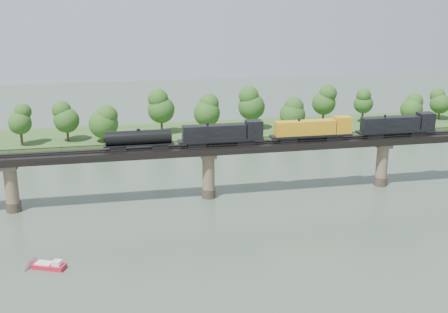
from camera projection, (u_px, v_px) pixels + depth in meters
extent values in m
plane|color=#39493A|center=(240.00, 260.00, 92.93)|extent=(400.00, 400.00, 0.00)
cube|color=#2C4C1E|center=(178.00, 133.00, 172.61)|extent=(300.00, 24.00, 1.60)
cylinder|color=#473A2D|center=(14.00, 207.00, 113.20)|extent=(3.00, 3.00, 2.00)
cylinder|color=#7C6551|center=(11.00, 185.00, 111.94)|extent=(2.60, 2.60, 9.00)
cube|color=#7C6551|center=(9.00, 166.00, 110.81)|extent=(3.20, 3.20, 1.00)
cylinder|color=#473A2D|center=(209.00, 193.00, 120.85)|extent=(3.00, 3.00, 2.00)
cylinder|color=#7C6551|center=(208.00, 173.00, 119.58)|extent=(2.60, 2.60, 9.00)
cube|color=#7C6551|center=(208.00, 155.00, 118.45)|extent=(3.20, 3.20, 1.00)
cylinder|color=#473A2D|center=(380.00, 181.00, 128.49)|extent=(3.00, 3.00, 2.00)
cylinder|color=#7C6551|center=(382.00, 162.00, 127.22)|extent=(2.60, 2.60, 9.00)
cube|color=#7C6551|center=(383.00, 145.00, 126.10)|extent=(3.20, 3.20, 1.00)
cube|color=black|center=(208.00, 149.00, 118.10)|extent=(220.00, 5.00, 1.50)
cube|color=black|center=(209.00, 147.00, 117.16)|extent=(220.00, 0.12, 0.16)
cube|color=black|center=(208.00, 145.00, 118.57)|extent=(220.00, 0.12, 0.16)
cube|color=black|center=(210.00, 146.00, 115.43)|extent=(220.00, 0.10, 0.10)
cube|color=black|center=(206.00, 140.00, 119.95)|extent=(220.00, 0.10, 0.10)
cube|color=black|center=(210.00, 147.00, 115.53)|extent=(0.08, 0.08, 0.70)
cube|color=black|center=(206.00, 142.00, 120.04)|extent=(0.08, 0.08, 0.70)
cylinder|color=#382619|center=(22.00, 140.00, 155.23)|extent=(0.70, 0.70, 3.51)
sphere|color=#1D4714|center=(20.00, 123.00, 153.91)|extent=(6.31, 6.31, 6.31)
sphere|color=#1D4714|center=(19.00, 113.00, 153.09)|extent=(4.73, 4.73, 4.73)
cylinder|color=#382619|center=(68.00, 135.00, 159.96)|extent=(0.70, 0.70, 3.34)
sphere|color=#1D4714|center=(67.00, 120.00, 158.70)|extent=(7.18, 7.18, 7.18)
sphere|color=#1D4714|center=(66.00, 111.00, 157.92)|extent=(5.39, 5.39, 5.39)
cylinder|color=#382619|center=(104.00, 137.00, 159.46)|extent=(0.70, 0.70, 2.83)
sphere|color=#1D4714|center=(104.00, 124.00, 158.40)|extent=(8.26, 8.26, 8.26)
sphere|color=#1D4714|center=(103.00, 116.00, 157.73)|extent=(6.19, 6.19, 6.19)
cylinder|color=#382619|center=(162.00, 127.00, 168.68)|extent=(0.70, 0.70, 3.96)
sphere|color=#1D4714|center=(161.00, 110.00, 167.19)|extent=(8.07, 8.07, 8.07)
sphere|color=#1D4714|center=(161.00, 99.00, 166.26)|extent=(6.05, 6.05, 6.05)
cylinder|color=#382619|center=(207.00, 127.00, 169.93)|extent=(0.70, 0.70, 3.27)
sphere|color=#1D4714|center=(207.00, 113.00, 168.70)|extent=(8.03, 8.03, 8.03)
sphere|color=#1D4714|center=(207.00, 104.00, 167.93)|extent=(6.02, 6.02, 6.02)
cylinder|color=#382619|center=(251.00, 123.00, 173.64)|extent=(0.70, 0.70, 3.92)
sphere|color=#1D4714|center=(252.00, 107.00, 172.16)|extent=(8.29, 8.29, 8.29)
sphere|color=#1D4714|center=(252.00, 96.00, 171.24)|extent=(6.21, 6.21, 6.21)
cylinder|color=#382619|center=(292.00, 128.00, 169.31)|extent=(0.70, 0.70, 3.02)
sphere|color=#1D4714|center=(292.00, 115.00, 168.17)|extent=(7.74, 7.74, 7.74)
sphere|color=#1D4714|center=(293.00, 107.00, 167.46)|extent=(5.80, 5.80, 5.80)
cylinder|color=#382619|center=(323.00, 119.00, 179.88)|extent=(0.70, 0.70, 3.80)
sphere|color=#1D4714|center=(324.00, 103.00, 178.46)|extent=(7.47, 7.47, 7.47)
sphere|color=#1D4714|center=(324.00, 93.00, 177.56)|extent=(5.60, 5.60, 5.60)
cylinder|color=#382619|center=(362.00, 117.00, 182.77)|extent=(0.70, 0.70, 3.38)
sphere|color=#1D4714|center=(363.00, 104.00, 181.50)|extent=(6.23, 6.23, 6.23)
sphere|color=#1D4714|center=(364.00, 95.00, 180.70)|extent=(4.67, 4.67, 4.67)
cylinder|color=#382619|center=(410.00, 120.00, 179.99)|extent=(0.70, 0.70, 2.77)
sphere|color=#1D4714|center=(411.00, 109.00, 178.95)|extent=(7.04, 7.04, 7.04)
sphere|color=#1D4714|center=(412.00, 102.00, 178.29)|extent=(5.28, 5.28, 5.28)
cylinder|color=#382619|center=(439.00, 115.00, 187.37)|extent=(0.70, 0.70, 2.94)
sphere|color=#1D4714|center=(440.00, 104.00, 186.26)|extent=(6.73, 6.73, 6.73)
sphere|color=#1D4714|center=(441.00, 96.00, 185.57)|extent=(5.05, 5.05, 5.05)
cube|color=black|center=(417.00, 133.00, 126.89)|extent=(3.81, 2.28, 1.05)
cube|color=black|center=(374.00, 135.00, 124.89)|extent=(3.81, 2.28, 1.05)
cube|color=black|center=(396.00, 131.00, 125.71)|extent=(18.08, 2.85, 0.48)
cube|color=black|center=(390.00, 124.00, 124.94)|extent=(13.32, 2.57, 3.04)
cube|color=black|center=(425.00, 121.00, 126.49)|extent=(3.43, 2.85, 3.62)
cylinder|color=black|center=(395.00, 133.00, 125.85)|extent=(5.71, 1.33, 1.33)
cube|color=black|center=(333.00, 137.00, 123.08)|extent=(3.81, 2.28, 1.05)
cube|color=black|center=(288.00, 139.00, 121.08)|extent=(3.81, 2.28, 1.05)
cube|color=black|center=(311.00, 135.00, 121.89)|extent=(18.08, 2.85, 0.48)
cube|color=orange|center=(305.00, 128.00, 121.12)|extent=(13.32, 2.57, 3.04)
cube|color=orange|center=(342.00, 125.00, 122.67)|extent=(3.43, 2.85, 3.62)
cylinder|color=black|center=(311.00, 138.00, 122.04)|extent=(5.71, 1.33, 1.33)
cube|color=black|center=(245.00, 142.00, 119.26)|extent=(3.81, 2.28, 1.05)
cube|color=black|center=(196.00, 144.00, 117.26)|extent=(3.81, 2.28, 1.05)
cube|color=black|center=(221.00, 140.00, 118.07)|extent=(18.08, 2.85, 0.48)
cube|color=black|center=(214.00, 132.00, 117.30)|extent=(13.32, 2.57, 3.04)
cube|color=black|center=(254.00, 129.00, 118.86)|extent=(3.43, 2.85, 3.62)
cylinder|color=black|center=(221.00, 142.00, 118.22)|extent=(5.71, 1.33, 1.33)
cube|color=black|center=(160.00, 146.00, 115.80)|extent=(3.33, 2.09, 1.05)
cube|color=black|center=(118.00, 148.00, 114.17)|extent=(3.33, 2.09, 1.05)
cube|color=black|center=(139.00, 144.00, 114.81)|extent=(14.27, 2.28, 0.29)
cylinder|color=black|center=(139.00, 137.00, 114.38)|extent=(13.32, 2.85, 2.85)
cylinder|color=black|center=(138.00, 130.00, 113.95)|extent=(0.67, 0.67, 0.48)
cube|color=red|center=(49.00, 266.00, 89.94)|extent=(5.64, 3.89, 0.74)
cube|color=white|center=(44.00, 263.00, 89.99)|extent=(2.98, 2.49, 0.27)
cube|color=white|center=(57.00, 263.00, 89.42)|extent=(1.68, 1.68, 0.74)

